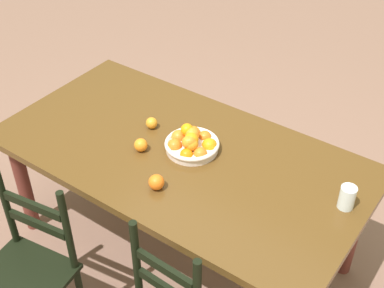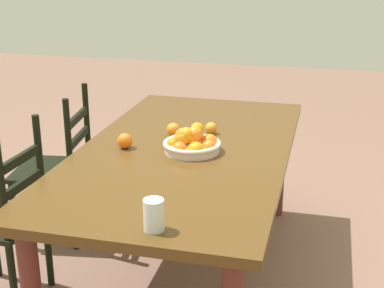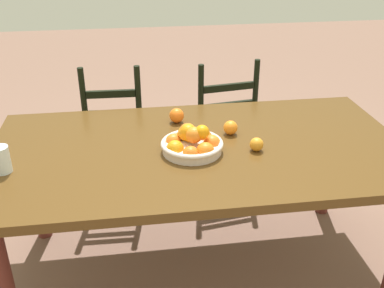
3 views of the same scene
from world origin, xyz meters
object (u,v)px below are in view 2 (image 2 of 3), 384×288
at_px(dining_table, 185,164).
at_px(orange_loose_0, 173,129).
at_px(chair_near_window, 58,169).
at_px(chair_by_cabinet, 5,222).
at_px(orange_loose_2, 211,128).
at_px(drinking_glass, 154,215).
at_px(orange_loose_1, 125,141).
at_px(fruit_bowl, 191,143).

xyz_separation_m(dining_table, orange_loose_0, (0.18, 0.11, 0.12)).
height_order(chair_near_window, chair_by_cabinet, chair_by_cabinet).
bearing_deg(orange_loose_2, drinking_glass, -178.20).
relative_size(orange_loose_0, orange_loose_2, 1.10).
xyz_separation_m(orange_loose_0, orange_loose_1, (-0.25, 0.18, 0.00)).
distance_m(chair_near_window, drinking_glass, 1.58).
relative_size(chair_by_cabinet, orange_loose_2, 14.70).
height_order(orange_loose_0, drinking_glass, drinking_glass).
distance_m(chair_by_cabinet, drinking_glass, 1.10).
distance_m(chair_near_window, orange_loose_2, 1.03).
xyz_separation_m(chair_by_cabinet, fruit_bowl, (0.38, -0.85, 0.36)).
relative_size(orange_loose_1, drinking_glass, 0.65).
distance_m(dining_table, chair_by_cabinet, 0.94).
distance_m(chair_near_window, orange_loose_0, 0.86).
xyz_separation_m(dining_table, chair_by_cabinet, (-0.43, 0.81, -0.22)).
height_order(dining_table, orange_loose_1, orange_loose_1).
relative_size(chair_by_cabinet, fruit_bowl, 3.26).
bearing_deg(chair_by_cabinet, dining_table, 119.66).
bearing_deg(drinking_glass, orange_loose_1, 27.24).
xyz_separation_m(chair_near_window, orange_loose_1, (-0.36, -0.59, 0.36)).
distance_m(chair_by_cabinet, fruit_bowl, 1.00).
height_order(chair_by_cabinet, fruit_bowl, chair_by_cabinet).
relative_size(fruit_bowl, orange_loose_0, 4.09).
height_order(fruit_bowl, drinking_glass, fruit_bowl).
xyz_separation_m(orange_loose_0, drinking_glass, (-1.06, -0.23, 0.02)).
height_order(chair_by_cabinet, orange_loose_2, chair_by_cabinet).
distance_m(fruit_bowl, orange_loose_0, 0.27).
distance_m(dining_table, chair_near_window, 0.96).
relative_size(chair_by_cabinet, orange_loose_1, 12.24).
distance_m(orange_loose_0, orange_loose_1, 0.31).
relative_size(chair_by_cabinet, orange_loose_0, 13.33).
distance_m(dining_table, orange_loose_1, 0.33).
relative_size(dining_table, fruit_bowl, 6.81).
bearing_deg(orange_loose_2, orange_loose_1, 131.59).
height_order(fruit_bowl, orange_loose_2, fruit_bowl).
relative_size(fruit_bowl, drinking_glass, 2.45).
distance_m(chair_by_cabinet, orange_loose_0, 0.99).
height_order(dining_table, chair_by_cabinet, chair_by_cabinet).
xyz_separation_m(orange_loose_1, drinking_glass, (-0.80, -0.41, 0.02)).
xyz_separation_m(orange_loose_1, orange_loose_2, (0.34, -0.38, -0.01)).
distance_m(orange_loose_2, drinking_glass, 1.14).
relative_size(dining_table, orange_loose_2, 30.70).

